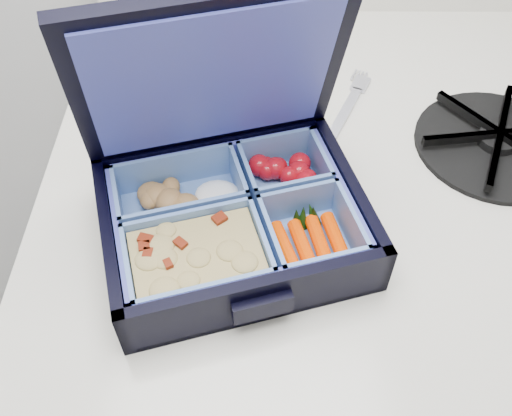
# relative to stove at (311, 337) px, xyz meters

# --- Properties ---
(stove) EXTENTS (0.64, 0.64, 0.96)m
(stove) POSITION_rel_stove_xyz_m (0.00, 0.00, 0.00)
(stove) COLOR silver
(stove) RESTS_ON floor
(bento_box) EXTENTS (0.27, 0.24, 0.06)m
(bento_box) POSITION_rel_stove_xyz_m (-0.12, -0.15, 0.51)
(bento_box) COLOR black
(bento_box) RESTS_ON stove
(burner_grate) EXTENTS (0.20, 0.20, 0.03)m
(burner_grate) POSITION_rel_stove_xyz_m (0.17, -0.02, 0.49)
(burner_grate) COLOR black
(burner_grate) RESTS_ON stove
(burner_grate_rear) EXTENTS (0.18, 0.18, 0.02)m
(burner_grate_rear) POSITION_rel_stove_xyz_m (-0.18, 0.22, 0.49)
(burner_grate_rear) COLOR black
(burner_grate_rear) RESTS_ON stove
(fork) EXTENTS (0.09, 0.16, 0.01)m
(fork) POSITION_rel_stove_xyz_m (-0.00, 0.02, 0.48)
(fork) COLOR silver
(fork) RESTS_ON stove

